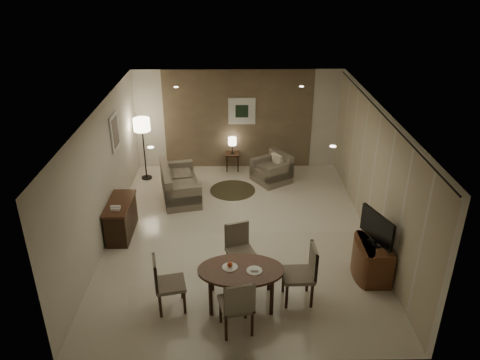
{
  "coord_description": "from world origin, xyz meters",
  "views": [
    {
      "loc": [
        -0.14,
        -8.47,
        5.35
      ],
      "look_at": [
        0.0,
        0.2,
        1.15
      ],
      "focal_mm": 35.0,
      "sensor_mm": 36.0,
      "label": 1
    }
  ],
  "objects_px": {
    "chair_near": "(236,303)",
    "side_table": "(232,161)",
    "chair_left": "(170,283)",
    "console_desk": "(121,218)",
    "tv_cabinet": "(373,259)",
    "dining_table": "(241,286)",
    "chair_far": "(241,252)",
    "floor_lamp": "(144,149)",
    "sofa": "(180,182)",
    "chair_right": "(298,274)",
    "armchair": "(271,168)"
  },
  "relations": [
    {
      "from": "chair_near",
      "to": "sofa",
      "type": "relative_size",
      "value": 0.62
    },
    {
      "from": "dining_table",
      "to": "floor_lamp",
      "type": "bearing_deg",
      "value": 116.07
    },
    {
      "from": "sofa",
      "to": "side_table",
      "type": "xyz_separation_m",
      "value": [
        1.27,
        1.55,
        -0.15
      ]
    },
    {
      "from": "chair_far",
      "to": "console_desk",
      "type": "bearing_deg",
      "value": 130.94
    },
    {
      "from": "chair_near",
      "to": "side_table",
      "type": "bearing_deg",
      "value": -102.4
    },
    {
      "from": "dining_table",
      "to": "sofa",
      "type": "bearing_deg",
      "value": 109.85
    },
    {
      "from": "console_desk",
      "to": "chair_far",
      "type": "bearing_deg",
      "value": -30.11
    },
    {
      "from": "console_desk",
      "to": "tv_cabinet",
      "type": "height_order",
      "value": "console_desk"
    },
    {
      "from": "armchair",
      "to": "console_desk",
      "type": "bearing_deg",
      "value": -85.62
    },
    {
      "from": "floor_lamp",
      "to": "dining_table",
      "type": "bearing_deg",
      "value": -63.93
    },
    {
      "from": "chair_left",
      "to": "side_table",
      "type": "height_order",
      "value": "chair_left"
    },
    {
      "from": "chair_near",
      "to": "chair_left",
      "type": "height_order",
      "value": "chair_near"
    },
    {
      "from": "armchair",
      "to": "chair_right",
      "type": "bearing_deg",
      "value": -31.27
    },
    {
      "from": "chair_right",
      "to": "floor_lamp",
      "type": "height_order",
      "value": "floor_lamp"
    },
    {
      "from": "sofa",
      "to": "floor_lamp",
      "type": "distance_m",
      "value": 1.51
    },
    {
      "from": "dining_table",
      "to": "chair_near",
      "type": "relative_size",
      "value": 1.41
    },
    {
      "from": "armchair",
      "to": "floor_lamp",
      "type": "relative_size",
      "value": 0.51
    },
    {
      "from": "console_desk",
      "to": "tv_cabinet",
      "type": "bearing_deg",
      "value": -17.05
    },
    {
      "from": "tv_cabinet",
      "to": "chair_far",
      "type": "xyz_separation_m",
      "value": [
        -2.41,
        0.06,
        0.14
      ]
    },
    {
      "from": "console_desk",
      "to": "chair_far",
      "type": "xyz_separation_m",
      "value": [
        2.48,
        -1.44,
        0.12
      ]
    },
    {
      "from": "console_desk",
      "to": "sofa",
      "type": "xyz_separation_m",
      "value": [
        1.06,
        1.7,
        0.01
      ]
    },
    {
      "from": "dining_table",
      "to": "chair_left",
      "type": "height_order",
      "value": "chair_left"
    },
    {
      "from": "chair_right",
      "to": "sofa",
      "type": "height_order",
      "value": "chair_right"
    },
    {
      "from": "console_desk",
      "to": "chair_left",
      "type": "distance_m",
      "value": 2.66
    },
    {
      "from": "dining_table",
      "to": "armchair",
      "type": "bearing_deg",
      "value": 79.48
    },
    {
      "from": "chair_near",
      "to": "side_table",
      "type": "xyz_separation_m",
      "value": [
        -0.05,
        6.08,
        -0.27
      ]
    },
    {
      "from": "chair_near",
      "to": "side_table",
      "type": "height_order",
      "value": "chair_near"
    },
    {
      "from": "chair_far",
      "to": "sofa",
      "type": "height_order",
      "value": "chair_far"
    },
    {
      "from": "chair_far",
      "to": "floor_lamp",
      "type": "height_order",
      "value": "floor_lamp"
    },
    {
      "from": "chair_left",
      "to": "side_table",
      "type": "bearing_deg",
      "value": -22.5
    },
    {
      "from": "dining_table",
      "to": "console_desk",
      "type": "bearing_deg",
      "value": 138.36
    },
    {
      "from": "chair_left",
      "to": "chair_right",
      "type": "height_order",
      "value": "chair_right"
    },
    {
      "from": "chair_far",
      "to": "armchair",
      "type": "distance_m",
      "value": 4.03
    },
    {
      "from": "chair_far",
      "to": "chair_left",
      "type": "height_order",
      "value": "chair_far"
    },
    {
      "from": "chair_right",
      "to": "tv_cabinet",
      "type": "bearing_deg",
      "value": 111.81
    },
    {
      "from": "chair_right",
      "to": "side_table",
      "type": "relative_size",
      "value": 2.19
    },
    {
      "from": "tv_cabinet",
      "to": "chair_far",
      "type": "distance_m",
      "value": 2.41
    },
    {
      "from": "console_desk",
      "to": "chair_right",
      "type": "xyz_separation_m",
      "value": [
        3.43,
        -2.14,
        0.15
      ]
    },
    {
      "from": "tv_cabinet",
      "to": "chair_right",
      "type": "distance_m",
      "value": 1.61
    },
    {
      "from": "dining_table",
      "to": "side_table",
      "type": "distance_m",
      "value": 5.45
    },
    {
      "from": "tv_cabinet",
      "to": "chair_right",
      "type": "xyz_separation_m",
      "value": [
        -1.46,
        -0.64,
        0.17
      ]
    },
    {
      "from": "tv_cabinet",
      "to": "chair_right",
      "type": "height_order",
      "value": "chair_right"
    },
    {
      "from": "console_desk",
      "to": "sofa",
      "type": "relative_size",
      "value": 0.73
    },
    {
      "from": "chair_left",
      "to": "armchair",
      "type": "relative_size",
      "value": 1.17
    },
    {
      "from": "tv_cabinet",
      "to": "sofa",
      "type": "height_order",
      "value": "sofa"
    },
    {
      "from": "tv_cabinet",
      "to": "chair_near",
      "type": "bearing_deg",
      "value": -152.03
    },
    {
      "from": "floor_lamp",
      "to": "console_desk",
      "type": "bearing_deg",
      "value": -91.17
    },
    {
      "from": "sofa",
      "to": "armchair",
      "type": "distance_m",
      "value": 2.41
    },
    {
      "from": "chair_far",
      "to": "sofa",
      "type": "xyz_separation_m",
      "value": [
        -1.42,
        3.14,
        -0.1
      ]
    },
    {
      "from": "chair_left",
      "to": "floor_lamp",
      "type": "bearing_deg",
      "value": 1.87
    }
  ]
}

